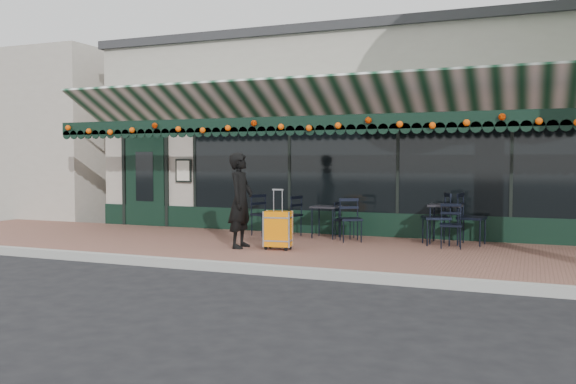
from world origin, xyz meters
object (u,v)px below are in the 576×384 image
at_px(chair_b_left, 289,216).
at_px(chair_b_front, 351,220).
at_px(suitcase, 278,230).
at_px(cafe_table_b, 326,209).
at_px(woman, 241,200).
at_px(cafe_table_a, 446,208).
at_px(chair_a_left, 436,218).
at_px(chair_b_right, 345,220).
at_px(chair_a_right, 472,219).
at_px(chair_solo, 264,215).
at_px(chair_a_front, 451,226).

relative_size(chair_b_left, chair_b_front, 1.02).
relative_size(suitcase, cafe_table_b, 1.64).
relative_size(woman, cafe_table_b, 2.63).
bearing_deg(cafe_table_b, chair_b_left, -175.15).
relative_size(woman, cafe_table_a, 2.29).
bearing_deg(chair_a_left, woman, -82.80).
bearing_deg(chair_b_right, woman, 142.88).
xyz_separation_m(chair_a_left, chair_b_front, (-1.62, -0.16, -0.07)).
height_order(chair_a_left, chair_b_right, chair_a_left).
bearing_deg(woman, chair_a_right, -67.28).
xyz_separation_m(chair_a_right, chair_solo, (-4.20, -0.22, -0.05)).
bearing_deg(cafe_table_b, chair_a_left, -5.22).
relative_size(woman, chair_a_right, 1.74).
height_order(cafe_table_b, chair_a_right, chair_a_right).
xyz_separation_m(chair_a_right, chair_b_right, (-2.49, -0.01, -0.12)).
distance_m(suitcase, chair_a_front, 3.15).
bearing_deg(suitcase, chair_a_right, 23.75).
distance_m(chair_a_right, chair_a_front, 0.67).
distance_m(suitcase, cafe_table_a, 3.32).
height_order(chair_a_front, chair_b_right, chair_a_front).
bearing_deg(chair_b_front, woman, -163.15).
bearing_deg(chair_a_front, cafe_table_b, 159.71).
relative_size(cafe_table_b, chair_a_left, 0.66).
bearing_deg(chair_b_right, cafe_table_a, -91.71).
bearing_deg(suitcase, chair_solo, 113.31).
height_order(woman, chair_solo, woman).
bearing_deg(chair_a_front, chair_b_left, 163.60).
distance_m(woman, cafe_table_b, 2.19).
bearing_deg(chair_a_left, chair_a_right, 90.15).
relative_size(chair_b_right, chair_b_front, 0.88).
bearing_deg(chair_solo, suitcase, -119.72).
bearing_deg(cafe_table_b, cafe_table_a, 0.91).
relative_size(suitcase, chair_b_right, 1.42).
height_order(cafe_table_b, chair_a_front, chair_a_front).
bearing_deg(chair_b_right, suitcase, 159.36).
xyz_separation_m(cafe_table_b, chair_b_right, (0.39, 0.03, -0.21)).
height_order(chair_b_right, chair_b_front, chair_b_front).
bearing_deg(chair_a_right, cafe_table_b, 99.09).
relative_size(chair_a_right, chair_solo, 1.12).
xyz_separation_m(cafe_table_b, chair_b_left, (-0.79, -0.07, -0.15)).
height_order(woman, cafe_table_a, woman).
bearing_deg(chair_b_right, chair_solo, 95.06).
height_order(chair_a_left, chair_a_front, chair_a_left).
height_order(cafe_table_a, chair_b_front, chair_b_front).
bearing_deg(woman, chair_a_left, -66.19).
relative_size(chair_b_right, chair_solo, 0.85).
bearing_deg(chair_b_front, cafe_table_b, 122.90).
bearing_deg(chair_b_left, cafe_table_b, 109.73).
xyz_separation_m(chair_a_left, chair_solo, (-3.57, 0.02, -0.06)).
height_order(cafe_table_a, chair_a_left, chair_a_left).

